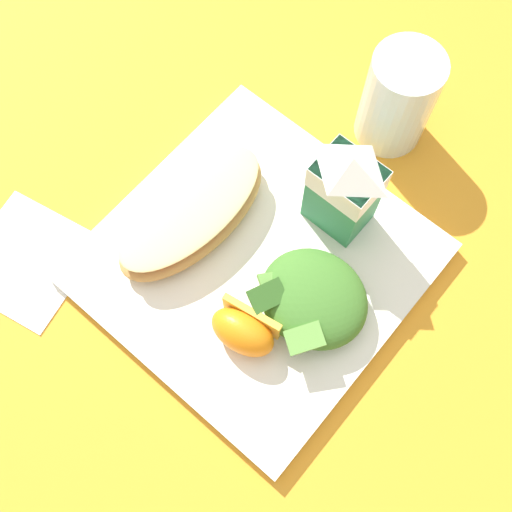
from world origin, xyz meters
name	(u,v)px	position (x,y,z in m)	size (l,w,h in m)	color
ground	(256,265)	(0.00, 0.00, 0.00)	(3.00, 3.00, 0.00)	orange
white_plate	(256,263)	(0.00, 0.00, 0.01)	(0.28, 0.28, 0.02)	white
cheesy_pizza_bread	(192,213)	(-0.07, -0.01, 0.03)	(0.09, 0.18, 0.04)	tan
green_salad_pile	(312,300)	(0.07, 0.00, 0.04)	(0.10, 0.10, 0.04)	#3D7028
milk_carton	(345,187)	(0.03, 0.09, 0.08)	(0.06, 0.05, 0.11)	#2D8451
orange_wedge_front	(244,330)	(0.04, -0.06, 0.04)	(0.07, 0.05, 0.04)	orange
paper_napkin	(27,260)	(-0.17, -0.14, 0.00)	(0.11, 0.11, 0.00)	white
drinking_clear_cup	(398,99)	(0.01, 0.21, 0.05)	(0.07, 0.07, 0.11)	silver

